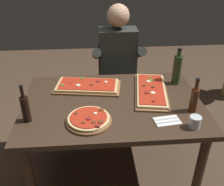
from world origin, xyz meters
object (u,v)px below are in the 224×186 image
Objects in this scene: dining_table at (112,112)px; seated_diner at (118,63)px; pizza_round_far at (89,119)px; oil_bottle_amber at (177,69)px; pizza_rectangular_left at (151,91)px; wine_bottle_dark at (25,108)px; diner_chair at (117,80)px; pizza_rectangular_front at (88,86)px; tumbler_near_camera at (195,123)px; vinegar_bottle_green at (194,99)px.

seated_diner reaches higher than dining_table.
oil_bottle_amber is (0.77, 0.51, 0.12)m from pizza_round_far.
pizza_rectangular_left is 1.00m from wine_bottle_dark.
pizza_rectangular_left reaches higher than dining_table.
diner_chair is at bearing 74.65° from pizza_round_far.
oil_bottle_amber is 0.85m from diner_chair.
oil_bottle_amber reaches higher than diner_chair.
tumbler_near_camera is (0.72, -0.60, 0.02)m from pizza_rectangular_front.
pizza_round_far is 0.24× the size of seated_diner.
tumbler_near_camera reaches higher than pizza_round_far.
wine_bottle_dark is 1.33m from diner_chair.
seated_diner reaches higher than oil_bottle_amber.
vinegar_bottle_green is 0.31× the size of diner_chair.
diner_chair reaches higher than pizza_rectangular_front.
seated_diner reaches higher than tumbler_near_camera.
dining_table is 1.05× the size of seated_diner.
seated_diner reaches higher than pizza_round_far.
seated_diner is (-0.46, 0.47, -0.14)m from oil_bottle_amber.
tumbler_near_camera is (0.19, -0.48, 0.02)m from pizza_rectangular_left.
diner_chair is (-0.46, 0.59, -0.39)m from oil_bottle_amber.
tumbler_near_camera is (-0.06, -0.63, -0.10)m from oil_bottle_amber.
vinegar_bottle_green is at bearing -65.78° from diner_chair.
seated_diner is at bearing 108.94° from pizza_rectangular_left.
pizza_rectangular_front is 0.49m from pizza_round_far.
vinegar_bottle_green reaches higher than pizza_round_far.
pizza_rectangular_left is at bearing 19.09° from dining_table.
pizza_round_far is at bearing -144.92° from pizza_rectangular_left.
pizza_rectangular_left is (0.33, 0.11, 0.12)m from dining_table.
tumbler_near_camera is at bearing -69.72° from seated_diner.
diner_chair is at bearing 114.22° from vinegar_bottle_green.
pizza_rectangular_front and pizza_rectangular_left have the same top height.
dining_table is 0.75m from seated_diner.
wine_bottle_dark reaches higher than pizza_rectangular_front.
pizza_rectangular_front is 0.94m from tumbler_near_camera.
tumbler_near_camera is at bearing -68.02° from pizza_rectangular_left.
pizza_rectangular_front is at bearing 46.41° from wine_bottle_dark.
pizza_rectangular_left is 0.66m from seated_diner.
vinegar_bottle_green reaches higher than tumbler_near_camera.
oil_bottle_amber is 0.38× the size of diner_chair.
pizza_rectangular_front is 2.20× the size of vinegar_bottle_green.
pizza_rectangular_left is 0.47× the size of seated_diner.
wine_bottle_dark is (-0.43, 0.05, 0.09)m from pizza_round_far.
pizza_rectangular_front is 1.84× the size of pizza_round_far.
wine_bottle_dark reaches higher than pizza_rectangular_left.
seated_diner is (-0.46, 0.91, -0.10)m from vinegar_bottle_green.
pizza_round_far is 0.72m from tumbler_near_camera.
pizza_rectangular_left is 0.82m from diner_chair.
seated_diner is at bearing 116.99° from vinegar_bottle_green.
vinegar_bottle_green is at bearing 74.03° from tumbler_near_camera.
vinegar_bottle_green is (0.58, -0.17, 0.20)m from dining_table.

